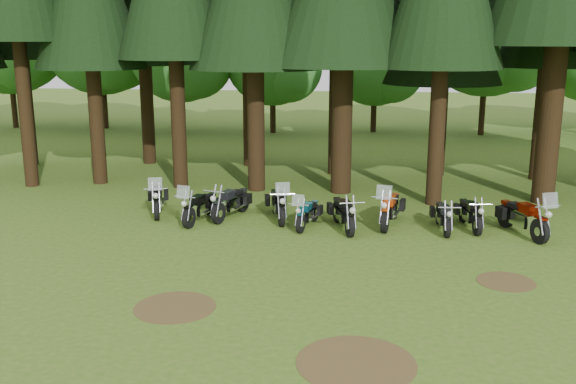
{
  "coord_description": "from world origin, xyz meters",
  "views": [
    {
      "loc": [
        1.13,
        -14.64,
        5.69
      ],
      "look_at": [
        -1.4,
        5.0,
        1.0
      ],
      "focal_mm": 40.0,
      "sensor_mm": 36.0,
      "label": 1
    }
  ],
  "objects_px": {
    "motorcycle_1": "(200,208)",
    "motorcycle_8": "(470,214)",
    "motorcycle_4": "(308,214)",
    "motorcycle_6": "(390,210)",
    "motorcycle_2": "(231,203)",
    "motorcycle_7": "(443,217)",
    "motorcycle_3": "(278,205)",
    "motorcycle_0": "(158,200)",
    "motorcycle_5": "(343,214)",
    "motorcycle_9": "(523,218)"
  },
  "relations": [
    {
      "from": "motorcycle_1",
      "to": "motorcycle_8",
      "type": "bearing_deg",
      "value": 14.9
    },
    {
      "from": "motorcycle_4",
      "to": "motorcycle_6",
      "type": "height_order",
      "value": "motorcycle_6"
    },
    {
      "from": "motorcycle_2",
      "to": "motorcycle_6",
      "type": "height_order",
      "value": "motorcycle_6"
    },
    {
      "from": "motorcycle_4",
      "to": "motorcycle_7",
      "type": "distance_m",
      "value": 4.16
    },
    {
      "from": "motorcycle_3",
      "to": "motorcycle_8",
      "type": "xyz_separation_m",
      "value": [
        6.04,
        -0.22,
        -0.05
      ]
    },
    {
      "from": "motorcycle_1",
      "to": "motorcycle_7",
      "type": "bearing_deg",
      "value": 12.55
    },
    {
      "from": "motorcycle_2",
      "to": "motorcycle_4",
      "type": "distance_m",
      "value": 2.72
    },
    {
      "from": "motorcycle_0",
      "to": "motorcycle_3",
      "type": "xyz_separation_m",
      "value": [
        4.11,
        -0.19,
        0.0
      ]
    },
    {
      "from": "motorcycle_1",
      "to": "motorcycle_2",
      "type": "xyz_separation_m",
      "value": [
        0.87,
        0.63,
        0.01
      ]
    },
    {
      "from": "motorcycle_7",
      "to": "motorcycle_6",
      "type": "bearing_deg",
      "value": 163.49
    },
    {
      "from": "motorcycle_2",
      "to": "motorcycle_5",
      "type": "distance_m",
      "value": 3.82
    },
    {
      "from": "motorcycle_6",
      "to": "motorcycle_7",
      "type": "bearing_deg",
      "value": -1.34
    },
    {
      "from": "motorcycle_2",
      "to": "motorcycle_7",
      "type": "xyz_separation_m",
      "value": [
        6.76,
        -0.63,
        -0.06
      ]
    },
    {
      "from": "motorcycle_5",
      "to": "motorcycle_9",
      "type": "height_order",
      "value": "motorcycle_9"
    },
    {
      "from": "motorcycle_3",
      "to": "motorcycle_8",
      "type": "bearing_deg",
      "value": -17.77
    },
    {
      "from": "motorcycle_1",
      "to": "motorcycle_2",
      "type": "height_order",
      "value": "motorcycle_1"
    },
    {
      "from": "motorcycle_8",
      "to": "motorcycle_6",
      "type": "bearing_deg",
      "value": 171.42
    },
    {
      "from": "motorcycle_0",
      "to": "motorcycle_2",
      "type": "height_order",
      "value": "motorcycle_0"
    },
    {
      "from": "motorcycle_4",
      "to": "motorcycle_5",
      "type": "relative_size",
      "value": 0.88
    },
    {
      "from": "motorcycle_6",
      "to": "motorcycle_9",
      "type": "relative_size",
      "value": 1.01
    },
    {
      "from": "motorcycle_2",
      "to": "motorcycle_3",
      "type": "xyz_separation_m",
      "value": [
        1.57,
        -0.06,
        0.01
      ]
    },
    {
      "from": "motorcycle_0",
      "to": "motorcycle_7",
      "type": "xyz_separation_m",
      "value": [
        9.3,
        -0.76,
        -0.07
      ]
    },
    {
      "from": "motorcycle_3",
      "to": "motorcycle_5",
      "type": "distance_m",
      "value": 2.3
    },
    {
      "from": "motorcycle_0",
      "to": "motorcycle_9",
      "type": "height_order",
      "value": "motorcycle_9"
    },
    {
      "from": "motorcycle_5",
      "to": "motorcycle_6",
      "type": "height_order",
      "value": "motorcycle_6"
    },
    {
      "from": "motorcycle_4",
      "to": "motorcycle_7",
      "type": "bearing_deg",
      "value": 14.27
    },
    {
      "from": "motorcycle_7",
      "to": "motorcycle_9",
      "type": "relative_size",
      "value": 0.84
    },
    {
      "from": "motorcycle_0",
      "to": "motorcycle_1",
      "type": "bearing_deg",
      "value": -41.18
    },
    {
      "from": "motorcycle_1",
      "to": "motorcycle_4",
      "type": "height_order",
      "value": "motorcycle_1"
    },
    {
      "from": "motorcycle_7",
      "to": "motorcycle_3",
      "type": "bearing_deg",
      "value": 169.97
    },
    {
      "from": "motorcycle_3",
      "to": "motorcycle_5",
      "type": "xyz_separation_m",
      "value": [
        2.15,
        -0.81,
        -0.02
      ]
    },
    {
      "from": "motorcycle_3",
      "to": "motorcycle_4",
      "type": "height_order",
      "value": "motorcycle_3"
    },
    {
      "from": "motorcycle_5",
      "to": "motorcycle_7",
      "type": "height_order",
      "value": "motorcycle_5"
    },
    {
      "from": "motorcycle_5",
      "to": "motorcycle_7",
      "type": "xyz_separation_m",
      "value": [
        3.04,
        0.24,
        -0.06
      ]
    },
    {
      "from": "motorcycle_2",
      "to": "motorcycle_9",
      "type": "bearing_deg",
      "value": 11.88
    },
    {
      "from": "motorcycle_7",
      "to": "motorcycle_9",
      "type": "xyz_separation_m",
      "value": [
        2.3,
        -0.2,
        0.1
      ]
    },
    {
      "from": "motorcycle_3",
      "to": "motorcycle_7",
      "type": "relative_size",
      "value": 1.14
    },
    {
      "from": "motorcycle_4",
      "to": "motorcycle_5",
      "type": "bearing_deg",
      "value": 7.54
    },
    {
      "from": "motorcycle_1",
      "to": "motorcycle_4",
      "type": "xyz_separation_m",
      "value": [
        3.47,
        -0.14,
        -0.06
      ]
    },
    {
      "from": "motorcycle_4",
      "to": "motorcycle_6",
      "type": "bearing_deg",
      "value": 23.58
    },
    {
      "from": "motorcycle_2",
      "to": "motorcycle_5",
      "type": "bearing_deg",
      "value": 3.94
    },
    {
      "from": "motorcycle_5",
      "to": "motorcycle_9",
      "type": "xyz_separation_m",
      "value": [
        5.34,
        0.04,
        0.05
      ]
    },
    {
      "from": "motorcycle_5",
      "to": "motorcycle_7",
      "type": "relative_size",
      "value": 1.1
    },
    {
      "from": "motorcycle_2",
      "to": "motorcycle_6",
      "type": "relative_size",
      "value": 0.92
    },
    {
      "from": "motorcycle_1",
      "to": "motorcycle_5",
      "type": "distance_m",
      "value": 4.59
    },
    {
      "from": "motorcycle_8",
      "to": "motorcycle_7",
      "type": "bearing_deg",
      "value": -166.01
    },
    {
      "from": "motorcycle_4",
      "to": "motorcycle_5",
      "type": "height_order",
      "value": "motorcycle_4"
    },
    {
      "from": "motorcycle_3",
      "to": "motorcycle_5",
      "type": "height_order",
      "value": "motorcycle_3"
    },
    {
      "from": "motorcycle_9",
      "to": "motorcycle_5",
      "type": "bearing_deg",
      "value": 159.15
    },
    {
      "from": "motorcycle_1",
      "to": "motorcycle_5",
      "type": "bearing_deg",
      "value": 9.57
    }
  ]
}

